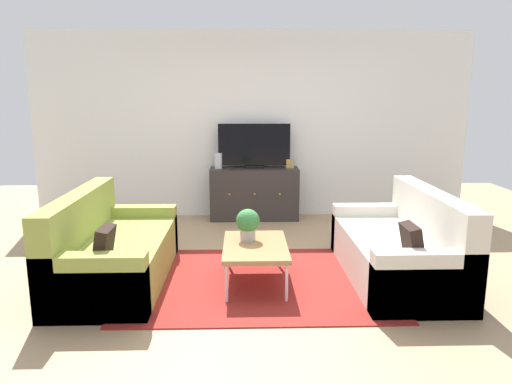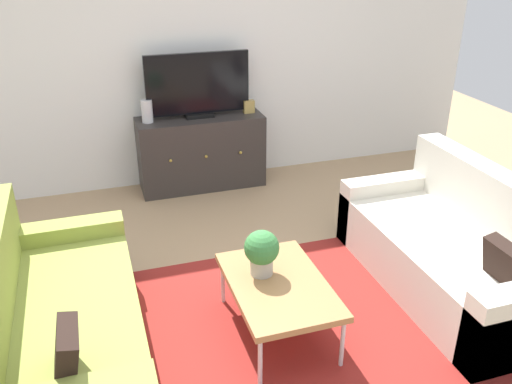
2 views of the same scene
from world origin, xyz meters
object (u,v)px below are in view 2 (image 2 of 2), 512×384
coffee_table (278,286)px  couch_right_side (459,252)px  couch_left_side (47,331)px  tv_console (201,152)px  mantel_clock (249,106)px  flat_screen_tv (198,85)px  glass_vase (147,111)px  potted_plant (262,251)px

coffee_table → couch_right_side: bearing=4.0°
couch_left_side → couch_right_side: bearing=0.0°
tv_console → mantel_clock: (0.52, 0.00, 0.44)m
coffee_table → flat_screen_tv: flat_screen_tv is taller
flat_screen_tv → couch_left_side: bearing=-121.6°
flat_screen_tv → glass_vase: (-0.52, -0.02, -0.21)m
couch_left_side → coffee_table: 1.42m
couch_right_side → potted_plant: bearing=178.8°
tv_console → glass_vase: bearing=180.0°
couch_right_side → coffee_table: (-1.46, -0.10, 0.08)m
couch_left_side → flat_screen_tv: bearing=58.4°
coffee_table → mantel_clock: mantel_clock is taller
tv_console → glass_vase: glass_vase is taller
couch_right_side → mantel_clock: bearing=110.6°
tv_console → coffee_table: bearing=-91.2°
flat_screen_tv → couch_right_side: bearing=-59.5°
flat_screen_tv → glass_vase: flat_screen_tv is taller
couch_left_side → flat_screen_tv: flat_screen_tv is taller
tv_console → mantel_clock: bearing=0.0°
couch_right_side → tv_console: couch_right_side is taller
flat_screen_tv → mantel_clock: size_ratio=7.95×
couch_right_side → coffee_table: bearing=-176.0°
potted_plant → mantel_clock: bearing=74.8°
couch_left_side → glass_vase: size_ratio=8.16×
couch_left_side → coffee_table: couch_left_side is taller
couch_left_side → coffee_table: bearing=-4.1°
couch_left_side → mantel_clock: size_ratio=14.07×
potted_plant → glass_vase: bearing=99.6°
tv_console → flat_screen_tv: (0.00, 0.02, 0.70)m
coffee_table → glass_vase: size_ratio=4.14×
flat_screen_tv → mantel_clock: bearing=-2.2°
potted_plant → glass_vase: size_ratio=1.39×
tv_console → couch_left_side: bearing=-121.8°
couch_left_side → flat_screen_tv: (1.47, 2.39, 0.78)m
coffee_table → glass_vase: (-0.47, 2.48, 0.50)m
couch_right_side → potted_plant: couch_right_side is taller
coffee_table → glass_vase: bearing=100.7°
couch_left_side → tv_console: (1.47, 2.37, 0.09)m
couch_right_side → glass_vase: (-1.93, 2.37, 0.57)m
mantel_clock → flat_screen_tv: bearing=177.8°
coffee_table → mantel_clock: (0.57, 2.48, 0.45)m
couch_left_side → mantel_clock: 3.14m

